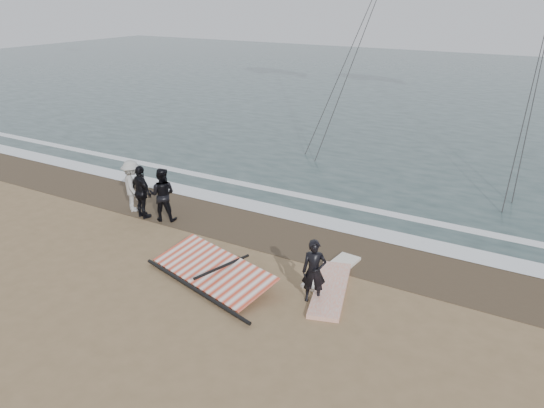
{
  "coord_description": "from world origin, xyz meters",
  "views": [
    {
      "loc": [
        5.92,
        -8.42,
        6.94
      ],
      "look_at": [
        -0.78,
        3.0,
        1.6
      ],
      "focal_mm": 35.0,
      "sensor_mm": 36.0,
      "label": 1
    }
  ],
  "objects_px": {
    "man_main": "(314,271)",
    "board_cream": "(332,272)",
    "board_white": "(330,289)",
    "sail_rig": "(214,270)"
  },
  "relations": [
    {
      "from": "man_main",
      "to": "board_cream",
      "type": "bearing_deg",
      "value": 71.68
    },
    {
      "from": "man_main",
      "to": "sail_rig",
      "type": "xyz_separation_m",
      "value": [
        -2.74,
        -0.27,
        -0.6
      ]
    },
    {
      "from": "man_main",
      "to": "sail_rig",
      "type": "relative_size",
      "value": 0.4
    },
    {
      "from": "board_white",
      "to": "man_main",
      "type": "bearing_deg",
      "value": -124.31
    },
    {
      "from": "man_main",
      "to": "sail_rig",
      "type": "distance_m",
      "value": 2.82
    },
    {
      "from": "board_cream",
      "to": "board_white",
      "type": "bearing_deg",
      "value": -63.27
    },
    {
      "from": "sail_rig",
      "to": "board_cream",
      "type": "bearing_deg",
      "value": 33.3
    },
    {
      "from": "board_white",
      "to": "sail_rig",
      "type": "bearing_deg",
      "value": 179.77
    },
    {
      "from": "board_white",
      "to": "board_cream",
      "type": "bearing_deg",
      "value": 94.93
    },
    {
      "from": "board_cream",
      "to": "sail_rig",
      "type": "relative_size",
      "value": 0.55
    }
  ]
}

